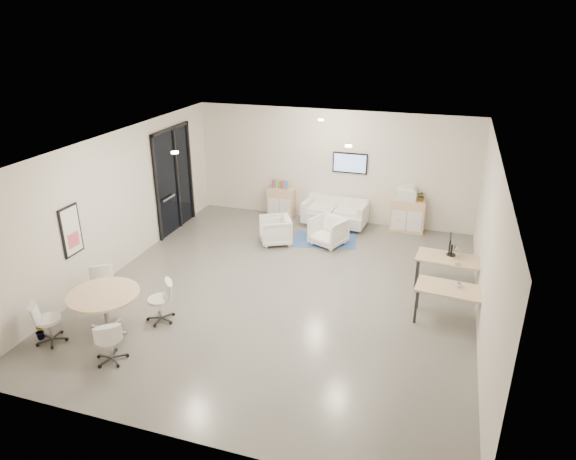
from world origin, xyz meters
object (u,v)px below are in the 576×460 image
(armchair_right, at_px, (328,230))
(desk_front, at_px, (452,292))
(sideboard_right, at_px, (407,215))
(loveseat, at_px, (335,214))
(sideboard_left, at_px, (281,202))
(armchair_left, at_px, (275,229))
(desk_rear, at_px, (450,261))
(round_table, at_px, (104,297))

(armchair_right, bearing_deg, desk_front, -19.09)
(desk_front, bearing_deg, sideboard_right, 111.47)
(loveseat, bearing_deg, sideboard_left, 177.36)
(sideboard_right, xyz_separation_m, armchair_left, (-3.20, -1.90, -0.07))
(armchair_left, bearing_deg, sideboard_left, 166.42)
(desk_rear, distance_m, round_table, 7.12)
(sideboard_right, xyz_separation_m, desk_rear, (1.19, -3.05, 0.20))
(armchair_right, xyz_separation_m, desk_rear, (3.05, -1.48, 0.26))
(sideboard_left, relative_size, loveseat, 0.49)
(sideboard_right, xyz_separation_m, round_table, (-4.91, -6.73, 0.26))
(loveseat, distance_m, round_table, 7.17)
(armchair_right, height_order, desk_front, armchair_right)
(armchair_left, distance_m, desk_rear, 4.55)
(desk_front, bearing_deg, sideboard_left, 143.67)
(desk_rear, bearing_deg, desk_front, -82.15)
(armchair_left, distance_m, desk_front, 5.12)
(loveseat, height_order, round_table, round_table)
(sideboard_right, xyz_separation_m, loveseat, (-1.98, -0.19, -0.11))
(loveseat, distance_m, desk_front, 5.31)
(desk_rear, relative_size, desk_front, 1.03)
(sideboard_right, relative_size, loveseat, 0.51)
(sideboard_left, distance_m, loveseat, 1.71)
(sideboard_right, height_order, desk_rear, sideboard_right)
(loveseat, distance_m, desk_rear, 4.28)
(desk_front, bearing_deg, loveseat, 133.14)
(desk_rear, bearing_deg, sideboard_left, 152.31)
(sideboard_right, relative_size, round_table, 0.70)
(round_table, bearing_deg, sideboard_left, 79.69)
(sideboard_left, distance_m, desk_front, 6.62)
(loveseat, xyz_separation_m, desk_rear, (3.17, -2.86, 0.31))
(desk_front, distance_m, round_table, 6.60)
(sideboard_right, bearing_deg, sideboard_left, 179.66)
(armchair_right, relative_size, desk_front, 0.57)
(loveseat, bearing_deg, sideboard_right, 9.97)
(sideboard_right, distance_m, armchair_right, 2.44)
(loveseat, height_order, desk_front, loveseat)
(armchair_left, bearing_deg, desk_rear, 47.93)
(armchair_left, bearing_deg, armchair_right, 76.40)
(desk_rear, xyz_separation_m, round_table, (-6.10, -3.67, 0.06))
(armchair_right, relative_size, desk_rear, 0.55)
(loveseat, relative_size, armchair_left, 2.29)
(round_table, bearing_deg, desk_rear, 31.08)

